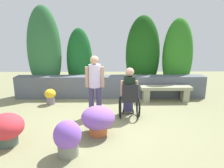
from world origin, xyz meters
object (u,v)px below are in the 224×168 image
Objects in this scene: flower_pot_red_accent at (50,96)px; flower_pot_small_foreground at (98,119)px; person_in_wheelchair at (129,94)px; flower_pot_purple_near at (6,128)px; person_standing_companion at (95,83)px; stone_bench at (166,91)px; flower_pot_terracotta_by_wall at (68,138)px.

flower_pot_small_foreground is at bearing -51.97° from flower_pot_red_accent.
person_in_wheelchair is 1.94× the size of flower_pot_purple_near.
flower_pot_purple_near is at bearing -138.50° from person_standing_companion.
stone_bench is 2.22× the size of flower_pot_small_foreground.
flower_pot_red_accent is (-1.09, 2.86, -0.06)m from flower_pot_terracotta_by_wall.
person_in_wheelchair is 1.80× the size of flower_pot_small_foreground.
flower_pot_small_foreground reaches higher than stone_bench.
flower_pot_purple_near is (-2.56, -1.43, -0.27)m from person_in_wheelchair.
flower_pot_red_accent is (-3.68, -0.27, -0.06)m from stone_bench.
stone_bench is at bearing 51.24° from person_in_wheelchair.
person_in_wheelchair is 2.60m from flower_pot_red_accent.
stone_bench is at bearing 50.35° from flower_pot_terracotta_by_wall.
person_in_wheelchair is 0.95m from person_standing_companion.
person_in_wheelchair reaches higher than stone_bench.
flower_pot_terracotta_by_wall is (1.28, -0.39, -0.01)m from flower_pot_purple_near.
flower_pot_red_accent is 2.59m from flower_pot_small_foreground.
stone_bench is at bearing 47.99° from flower_pot_small_foreground.
person_in_wheelchair is 1.98× the size of flower_pot_terracotta_by_wall.
person_in_wheelchair is (-1.31, -1.31, 0.28)m from stone_bench.
flower_pot_red_accent is at bearing -176.53° from stone_bench.
person_in_wheelchair is 0.82× the size of person_standing_companion.
stone_bench is 1.87m from person_in_wheelchair.
flower_pot_small_foreground is at bearing -82.62° from person_standing_companion.
flower_pot_red_accent is 0.66× the size of flower_pot_small_foreground.
flower_pot_purple_near is at bearing -145.48° from stone_bench.
flower_pot_terracotta_by_wall is 1.37× the size of flower_pot_red_accent.
stone_bench is 3.11m from flower_pot_small_foreground.
person_in_wheelchair is 2.72× the size of flower_pot_red_accent.
person_standing_companion is at bearing -34.54° from flower_pot_red_accent.
person_in_wheelchair reaches higher than flower_pot_small_foreground.
flower_pot_purple_near reaches higher than flower_pot_small_foreground.
person_standing_companion is at bearing 78.32° from flower_pot_terracotta_by_wall.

